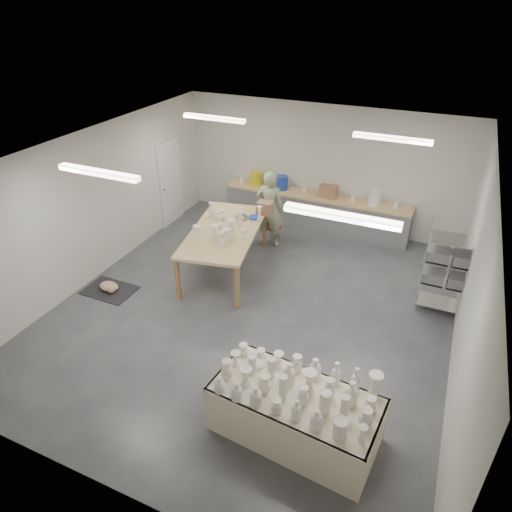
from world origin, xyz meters
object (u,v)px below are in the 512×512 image
at_px(drying_table, 295,411).
at_px(work_table, 228,229).
at_px(red_stool, 274,228).
at_px(potter, 270,209).

relative_size(drying_table, work_table, 0.81).
bearing_deg(red_stool, drying_table, -65.07).
bearing_deg(drying_table, work_table, 133.89).
relative_size(work_table, potter, 1.55).
bearing_deg(work_table, drying_table, -62.78).
height_order(work_table, potter, potter).
xyz_separation_m(work_table, potter, (0.36, 1.38, -0.05)).
xyz_separation_m(drying_table, potter, (-2.36, 4.80, 0.47)).
relative_size(potter, red_stool, 3.98).
distance_m(drying_table, red_stool, 5.59).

